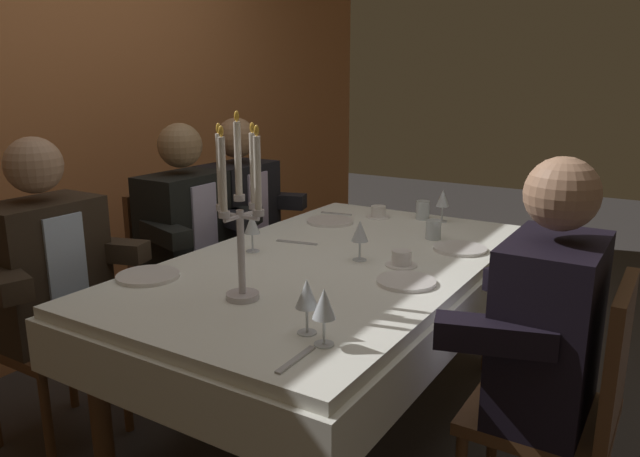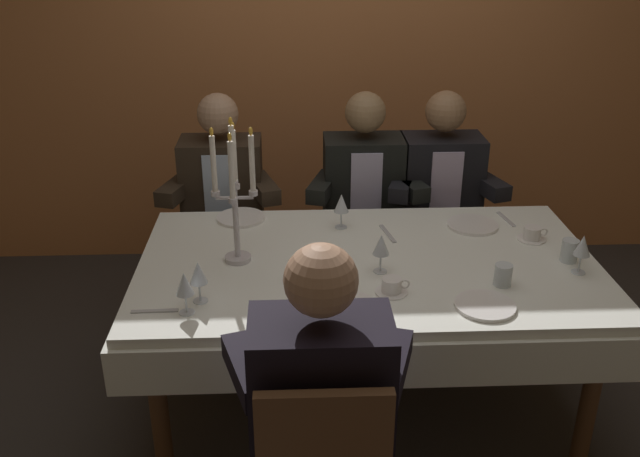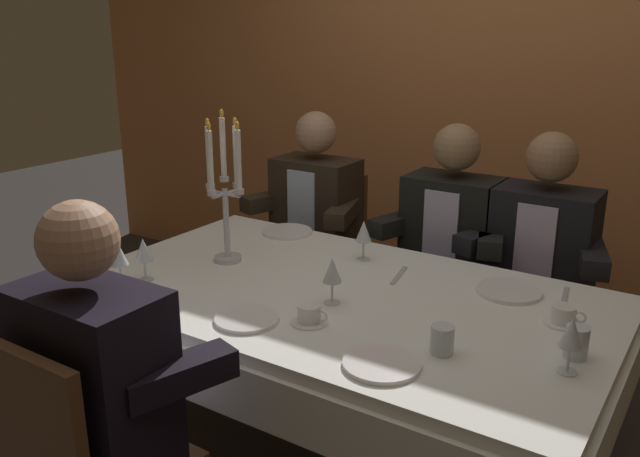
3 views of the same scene
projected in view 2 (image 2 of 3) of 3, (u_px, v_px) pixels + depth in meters
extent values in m
plane|color=#353230|center=(364.00, 403.00, 3.18)|extent=(12.00, 12.00, 0.00)
cube|color=#C97945|center=(341.00, 43.00, 4.13)|extent=(6.00, 0.12, 2.70)
cube|color=white|center=(368.00, 265.00, 2.88)|extent=(1.90, 1.10, 0.04)
cube|color=white|center=(367.00, 288.00, 2.92)|extent=(1.94, 1.14, 0.18)
cylinder|color=brown|center=(159.00, 409.00, 2.61)|extent=(0.07, 0.07, 0.70)
cylinder|color=brown|center=(590.00, 396.00, 2.67)|extent=(0.07, 0.07, 0.70)
cylinder|color=brown|center=(188.00, 295.00, 3.39)|extent=(0.07, 0.07, 0.70)
cylinder|color=brown|center=(522.00, 287.00, 3.46)|extent=(0.07, 0.07, 0.70)
cylinder|color=silver|center=(238.00, 258.00, 2.87)|extent=(0.11, 0.11, 0.02)
cylinder|color=silver|center=(236.00, 225.00, 2.80)|extent=(0.02, 0.02, 0.28)
cylinder|color=silver|center=(234.00, 184.00, 2.73)|extent=(0.04, 0.04, 0.02)
cylinder|color=white|center=(232.00, 154.00, 2.68)|extent=(0.02, 0.02, 0.23)
ellipsoid|color=yellow|center=(230.00, 121.00, 2.62)|extent=(0.02, 0.02, 0.03)
cylinder|color=silver|center=(244.00, 198.00, 2.76)|extent=(0.07, 0.01, 0.01)
cylinder|color=silver|center=(253.00, 193.00, 2.75)|extent=(0.04, 0.04, 0.02)
cylinder|color=white|center=(252.00, 163.00, 2.70)|extent=(0.02, 0.02, 0.23)
ellipsoid|color=yellow|center=(251.00, 131.00, 2.64)|extent=(0.02, 0.02, 0.03)
cylinder|color=silver|center=(235.00, 194.00, 2.79)|extent=(0.01, 0.08, 0.01)
cylinder|color=silver|center=(236.00, 186.00, 2.81)|extent=(0.04, 0.04, 0.02)
cylinder|color=white|center=(234.00, 158.00, 2.76)|extent=(0.02, 0.02, 0.23)
ellipsoid|color=yellow|center=(232.00, 126.00, 2.71)|extent=(0.02, 0.02, 0.03)
cylinder|color=silver|center=(225.00, 198.00, 2.75)|extent=(0.07, 0.01, 0.01)
cylinder|color=silver|center=(215.00, 193.00, 2.74)|extent=(0.04, 0.04, 0.02)
cylinder|color=white|center=(214.00, 164.00, 2.69)|extent=(0.02, 0.02, 0.23)
ellipsoid|color=yellow|center=(211.00, 132.00, 2.64)|extent=(0.02, 0.02, 0.03)
cylinder|color=silver|center=(234.00, 201.00, 2.72)|extent=(0.01, 0.07, 0.01)
cylinder|color=silver|center=(233.00, 200.00, 2.68)|extent=(0.04, 0.04, 0.02)
cylinder|color=white|center=(231.00, 170.00, 2.63)|extent=(0.02, 0.02, 0.23)
ellipsoid|color=yellow|center=(230.00, 137.00, 2.57)|extent=(0.02, 0.02, 0.03)
cylinder|color=white|center=(347.00, 306.00, 2.52)|extent=(0.21, 0.21, 0.01)
cylinder|color=white|center=(241.00, 218.00, 3.26)|extent=(0.23, 0.23, 0.01)
cylinder|color=white|center=(485.00, 305.00, 2.52)|extent=(0.22, 0.22, 0.01)
cylinder|color=white|center=(473.00, 225.00, 3.18)|extent=(0.23, 0.23, 0.01)
cylinder|color=silver|center=(380.00, 271.00, 2.78)|extent=(0.06, 0.06, 0.00)
cylinder|color=silver|center=(380.00, 262.00, 2.76)|extent=(0.01, 0.01, 0.07)
cone|color=silver|center=(381.00, 244.00, 2.73)|extent=(0.07, 0.07, 0.08)
cylinder|color=silver|center=(201.00, 301.00, 2.57)|extent=(0.06, 0.06, 0.00)
cylinder|color=silver|center=(200.00, 291.00, 2.55)|extent=(0.01, 0.01, 0.07)
cone|color=silver|center=(198.00, 272.00, 2.52)|extent=(0.07, 0.07, 0.08)
cylinder|color=silver|center=(578.00, 272.00, 2.77)|extent=(0.06, 0.06, 0.00)
cylinder|color=silver|center=(580.00, 263.00, 2.75)|extent=(0.01, 0.01, 0.07)
cone|color=silver|center=(583.00, 245.00, 2.72)|extent=(0.07, 0.07, 0.08)
cylinder|color=#E0D172|center=(582.00, 251.00, 2.73)|extent=(0.04, 0.04, 0.03)
cylinder|color=silver|center=(341.00, 227.00, 3.17)|extent=(0.06, 0.06, 0.00)
cylinder|color=silver|center=(341.00, 219.00, 3.15)|extent=(0.01, 0.01, 0.07)
cone|color=silver|center=(341.00, 203.00, 3.12)|extent=(0.07, 0.07, 0.08)
cylinder|color=maroon|center=(341.00, 208.00, 3.13)|extent=(0.04, 0.04, 0.03)
cylinder|color=silver|center=(187.00, 312.00, 2.49)|extent=(0.06, 0.06, 0.00)
cylinder|color=silver|center=(186.00, 303.00, 2.47)|extent=(0.01, 0.01, 0.07)
cone|color=silver|center=(184.00, 283.00, 2.44)|extent=(0.07, 0.07, 0.08)
cylinder|color=maroon|center=(185.00, 289.00, 2.45)|extent=(0.04, 0.04, 0.03)
cylinder|color=silver|center=(570.00, 251.00, 2.84)|extent=(0.07, 0.07, 0.10)
cylinder|color=silver|center=(503.00, 275.00, 2.66)|extent=(0.07, 0.07, 0.09)
cylinder|color=white|center=(391.00, 292.00, 2.62)|extent=(0.12, 0.12, 0.01)
cylinder|color=white|center=(392.00, 285.00, 2.61)|extent=(0.08, 0.08, 0.05)
torus|color=white|center=(405.00, 284.00, 2.61)|extent=(0.04, 0.01, 0.04)
cylinder|color=white|center=(531.00, 239.00, 3.05)|extent=(0.12, 0.12, 0.01)
cylinder|color=white|center=(532.00, 233.00, 3.04)|extent=(0.08, 0.08, 0.05)
torus|color=white|center=(544.00, 232.00, 3.04)|extent=(0.04, 0.01, 0.04)
cube|color=#B7B7BC|center=(388.00, 234.00, 3.10)|extent=(0.05, 0.19, 0.01)
cube|color=#B7B7BC|center=(155.00, 311.00, 2.50)|extent=(0.17, 0.02, 0.01)
cube|color=#B7B7BC|center=(506.00, 219.00, 3.25)|extent=(0.05, 0.17, 0.01)
cylinder|color=brown|center=(192.00, 292.00, 3.69)|extent=(0.04, 0.04, 0.42)
cylinder|color=brown|center=(259.00, 291.00, 3.70)|extent=(0.04, 0.04, 0.42)
cylinder|color=brown|center=(199.00, 261.00, 4.02)|extent=(0.04, 0.04, 0.42)
cylinder|color=brown|center=(261.00, 260.00, 4.03)|extent=(0.04, 0.04, 0.42)
cube|color=brown|center=(226.00, 238.00, 3.77)|extent=(0.42, 0.42, 0.04)
cube|color=brown|center=(226.00, 185.00, 3.84)|extent=(0.38, 0.04, 0.44)
cube|color=#2D2319|center=(222.00, 189.00, 3.65)|extent=(0.42, 0.26, 0.54)
cube|color=silver|center=(220.00, 193.00, 3.51)|extent=(0.16, 0.01, 0.40)
sphere|color=tan|center=(218.00, 114.00, 3.48)|extent=(0.21, 0.21, 0.21)
cube|color=#2D2319|center=(177.00, 189.00, 3.53)|extent=(0.19, 0.34, 0.08)
cube|color=#2D2319|center=(263.00, 188.00, 3.55)|extent=(0.19, 0.34, 0.08)
cube|color=brown|center=(324.00, 457.00, 1.91)|extent=(0.38, 0.04, 0.44)
cube|color=black|center=(321.00, 399.00, 2.06)|extent=(0.42, 0.26, 0.54)
cube|color=#9392AC|center=(319.00, 364.00, 2.17)|extent=(0.16, 0.01, 0.40)
sphere|color=tan|center=(321.00, 280.00, 1.90)|extent=(0.21, 0.21, 0.21)
cube|color=black|center=(390.00, 366.00, 2.15)|extent=(0.19, 0.34, 0.08)
cube|color=black|center=(248.00, 370.00, 2.13)|extent=(0.19, 0.34, 0.08)
cylinder|color=brown|center=(331.00, 289.00, 3.72)|extent=(0.04, 0.04, 0.42)
cylinder|color=brown|center=(397.00, 288.00, 3.74)|extent=(0.04, 0.04, 0.42)
cylinder|color=brown|center=(327.00, 259.00, 4.05)|extent=(0.04, 0.04, 0.42)
cylinder|color=brown|center=(388.00, 258.00, 4.06)|extent=(0.04, 0.04, 0.42)
cube|color=brown|center=(362.00, 236.00, 3.80)|extent=(0.42, 0.42, 0.04)
cube|color=brown|center=(360.00, 183.00, 3.87)|extent=(0.38, 0.04, 0.44)
cube|color=black|center=(363.00, 187.00, 3.68)|extent=(0.42, 0.26, 0.54)
cube|color=#B9B2D6|center=(366.00, 191.00, 3.54)|extent=(0.16, 0.01, 0.40)
sphere|color=#94724E|center=(365.00, 112.00, 3.51)|extent=(0.21, 0.21, 0.21)
cube|color=black|center=(323.00, 187.00, 3.56)|extent=(0.19, 0.34, 0.08)
cube|color=black|center=(408.00, 186.00, 3.58)|extent=(0.19, 0.34, 0.08)
cylinder|color=brown|center=(407.00, 287.00, 3.74)|extent=(0.04, 0.04, 0.42)
cylinder|color=brown|center=(473.00, 286.00, 3.75)|extent=(0.04, 0.04, 0.42)
cylinder|color=brown|center=(397.00, 257.00, 4.06)|extent=(0.04, 0.04, 0.42)
cylinder|color=brown|center=(458.00, 256.00, 4.08)|extent=(0.04, 0.04, 0.42)
cube|color=brown|center=(436.00, 234.00, 3.81)|extent=(0.42, 0.42, 0.04)
cube|color=brown|center=(433.00, 182.00, 3.89)|extent=(0.38, 0.04, 0.44)
cube|color=black|center=(440.00, 185.00, 3.69)|extent=(0.42, 0.26, 0.54)
cube|color=#BBAACC|center=(446.00, 189.00, 3.56)|extent=(0.16, 0.01, 0.40)
sphere|color=#966D4B|center=(446.00, 111.00, 3.52)|extent=(0.21, 0.21, 0.21)
cube|color=black|center=(403.00, 186.00, 3.58)|extent=(0.19, 0.34, 0.08)
cube|color=black|center=(486.00, 184.00, 3.59)|extent=(0.19, 0.34, 0.08)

